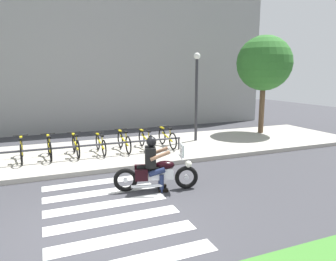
% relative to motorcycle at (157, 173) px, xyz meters
% --- Properties ---
extents(ground_plane, '(48.00, 48.00, 0.00)m').
position_rel_motorcycle_xyz_m(ground_plane, '(-1.79, -1.23, -0.45)').
color(ground_plane, '#38383D').
extents(sidewalk, '(24.00, 4.40, 0.15)m').
position_rel_motorcycle_xyz_m(sidewalk, '(-1.79, 4.07, -0.38)').
color(sidewalk, '#A8A399').
rests_on(sidewalk, ground).
extents(crosswalk_stripe_1, '(2.80, 0.40, 0.01)m').
position_rel_motorcycle_xyz_m(crosswalk_stripe_1, '(-1.39, -2.03, -0.45)').
color(crosswalk_stripe_1, white).
rests_on(crosswalk_stripe_1, ground).
extents(crosswalk_stripe_2, '(2.80, 0.40, 0.01)m').
position_rel_motorcycle_xyz_m(crosswalk_stripe_2, '(-1.39, -1.23, -0.45)').
color(crosswalk_stripe_2, white).
rests_on(crosswalk_stripe_2, ground).
extents(crosswalk_stripe_3, '(2.80, 0.40, 0.01)m').
position_rel_motorcycle_xyz_m(crosswalk_stripe_3, '(-1.39, -0.43, -0.45)').
color(crosswalk_stripe_3, white).
rests_on(crosswalk_stripe_3, ground).
extents(crosswalk_stripe_4, '(2.80, 0.40, 0.01)m').
position_rel_motorcycle_xyz_m(crosswalk_stripe_4, '(-1.39, 0.37, -0.45)').
color(crosswalk_stripe_4, white).
rests_on(crosswalk_stripe_4, ground).
extents(crosswalk_stripe_5, '(2.80, 0.40, 0.01)m').
position_rel_motorcycle_xyz_m(crosswalk_stripe_5, '(-1.39, 1.17, -0.45)').
color(crosswalk_stripe_5, white).
rests_on(crosswalk_stripe_5, ground).
extents(motorcycle, '(2.16, 0.87, 1.21)m').
position_rel_motorcycle_xyz_m(motorcycle, '(0.00, 0.00, 0.00)').
color(motorcycle, black).
rests_on(motorcycle, ground).
extents(rider, '(0.72, 0.64, 1.43)m').
position_rel_motorcycle_xyz_m(rider, '(-0.08, 0.02, 0.36)').
color(rider, black).
rests_on(rider, ground).
extents(bicycle_1, '(0.48, 1.75, 0.80)m').
position_rel_motorcycle_xyz_m(bicycle_1, '(-3.36, 3.81, 0.06)').
color(bicycle_1, black).
rests_on(bicycle_1, sidewalk).
extents(bicycle_2, '(0.48, 1.68, 0.79)m').
position_rel_motorcycle_xyz_m(bicycle_2, '(-2.49, 3.81, 0.06)').
color(bicycle_2, black).
rests_on(bicycle_2, sidewalk).
extents(bicycle_3, '(0.48, 1.63, 0.78)m').
position_rel_motorcycle_xyz_m(bicycle_3, '(-1.62, 3.81, 0.05)').
color(bicycle_3, black).
rests_on(bicycle_3, sidewalk).
extents(bicycle_4, '(0.48, 1.64, 0.72)m').
position_rel_motorcycle_xyz_m(bicycle_4, '(-0.76, 3.82, 0.03)').
color(bicycle_4, black).
rests_on(bicycle_4, sidewalk).
extents(bicycle_5, '(0.48, 1.69, 0.79)m').
position_rel_motorcycle_xyz_m(bicycle_5, '(0.11, 3.81, 0.05)').
color(bicycle_5, black).
rests_on(bicycle_5, sidewalk).
extents(bicycle_6, '(0.48, 1.68, 0.75)m').
position_rel_motorcycle_xyz_m(bicycle_6, '(0.98, 3.82, 0.04)').
color(bicycle_6, black).
rests_on(bicycle_6, sidewalk).
extents(bicycle_7, '(0.48, 1.69, 0.79)m').
position_rel_motorcycle_xyz_m(bicycle_7, '(1.84, 3.81, 0.06)').
color(bicycle_7, black).
rests_on(bicycle_7, sidewalk).
extents(bike_rack, '(6.67, 0.07, 0.49)m').
position_rel_motorcycle_xyz_m(bike_rack, '(-1.19, 3.26, 0.13)').
color(bike_rack, '#333338').
rests_on(bike_rack, sidewalk).
extents(street_lamp, '(0.28, 0.28, 3.85)m').
position_rel_motorcycle_xyz_m(street_lamp, '(3.44, 4.47, 1.91)').
color(street_lamp, '#2D2D33').
rests_on(street_lamp, ground).
extents(tree_near_rack, '(2.58, 2.58, 4.78)m').
position_rel_motorcycle_xyz_m(tree_near_rack, '(7.21, 4.87, 3.01)').
color(tree_near_rack, brown).
rests_on(tree_near_rack, ground).
extents(building_backdrop, '(24.00, 1.20, 9.56)m').
position_rel_motorcycle_xyz_m(building_backdrop, '(-1.79, 9.77, 4.33)').
color(building_backdrop, gray).
rests_on(building_backdrop, ground).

